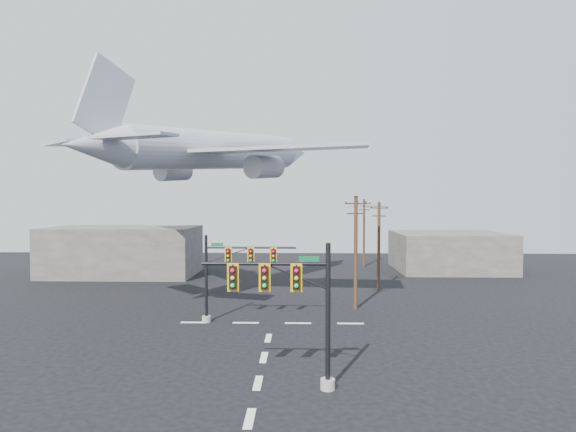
{
  "coord_description": "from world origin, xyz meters",
  "views": [
    {
      "loc": [
        2.19,
        -24.35,
        9.46
      ],
      "look_at": [
        1.42,
        5.0,
        8.44
      ],
      "focal_mm": 30.0,
      "sensor_mm": 36.0,
      "label": 1
    }
  ],
  "objects_px": {
    "utility_pole_c": "(364,231)",
    "utility_pole_a": "(356,250)",
    "airliner": "(218,151)",
    "signal_mast_far": "(229,273)",
    "signal_mast_near": "(296,307)",
    "utility_pole_b": "(379,244)"
  },
  "relations": [
    {
      "from": "utility_pole_b",
      "to": "signal_mast_far",
      "type": "bearing_deg",
      "value": -111.81
    },
    {
      "from": "signal_mast_far",
      "to": "utility_pole_b",
      "type": "distance_m",
      "value": 18.96
    },
    {
      "from": "signal_mast_far",
      "to": "utility_pole_c",
      "type": "relative_size",
      "value": 0.76
    },
    {
      "from": "utility_pole_a",
      "to": "airliner",
      "type": "xyz_separation_m",
      "value": [
        -12.49,
        4.05,
        8.91
      ]
    },
    {
      "from": "utility_pole_c",
      "to": "airliner",
      "type": "relative_size",
      "value": 0.32
    },
    {
      "from": "utility_pole_b",
      "to": "airliner",
      "type": "bearing_deg",
      "value": -140.65
    },
    {
      "from": "utility_pole_c",
      "to": "airliner",
      "type": "bearing_deg",
      "value": -127.97
    },
    {
      "from": "utility_pole_b",
      "to": "utility_pole_c",
      "type": "xyz_separation_m",
      "value": [
        0.78,
        17.61,
        0.17
      ]
    },
    {
      "from": "utility_pole_b",
      "to": "airliner",
      "type": "xyz_separation_m",
      "value": [
        -15.84,
        -4.37,
        9.2
      ]
    },
    {
      "from": "utility_pole_c",
      "to": "signal_mast_far",
      "type": "bearing_deg",
      "value": -115.83
    },
    {
      "from": "utility_pole_a",
      "to": "airliner",
      "type": "height_order",
      "value": "airliner"
    },
    {
      "from": "utility_pole_a",
      "to": "airliner",
      "type": "distance_m",
      "value": 15.87
    },
    {
      "from": "utility_pole_c",
      "to": "utility_pole_a",
      "type": "bearing_deg",
      "value": -99.88
    },
    {
      "from": "utility_pole_b",
      "to": "utility_pole_a",
      "type": "bearing_deg",
      "value": -87.74
    },
    {
      "from": "signal_mast_near",
      "to": "utility_pole_a",
      "type": "distance_m",
      "value": 18.4
    },
    {
      "from": "utility_pole_b",
      "to": "utility_pole_c",
      "type": "bearing_deg",
      "value": 111.39
    },
    {
      "from": "signal_mast_far",
      "to": "utility_pole_c",
      "type": "height_order",
      "value": "utility_pole_c"
    },
    {
      "from": "utility_pole_a",
      "to": "signal_mast_far",
      "type": "bearing_deg",
      "value": -160.96
    },
    {
      "from": "utility_pole_a",
      "to": "utility_pole_b",
      "type": "height_order",
      "value": "utility_pole_a"
    },
    {
      "from": "utility_pole_b",
      "to": "utility_pole_c",
      "type": "relative_size",
      "value": 0.97
    },
    {
      "from": "signal_mast_near",
      "to": "airliner",
      "type": "bearing_deg",
      "value": 109.14
    },
    {
      "from": "utility_pole_c",
      "to": "airliner",
      "type": "distance_m",
      "value": 28.99
    }
  ]
}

